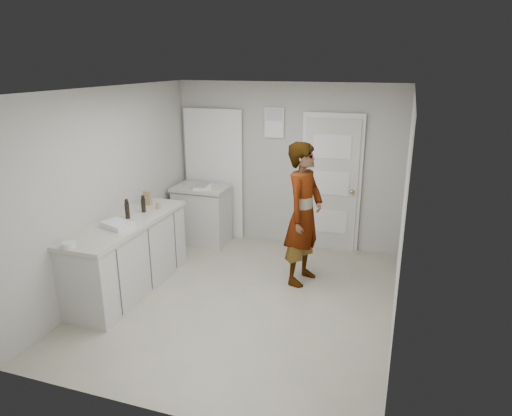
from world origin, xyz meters
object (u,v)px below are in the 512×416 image
(oil_cruet_a, at_px, (143,204))
(baking_dish, at_px, (118,225))
(person, at_px, (304,214))
(cake_mix_box, at_px, (148,198))
(egg_bowl, at_px, (69,245))
(spice_jar, at_px, (158,206))
(oil_cruet_b, at_px, (127,209))

(oil_cruet_a, height_order, baking_dish, oil_cruet_a)
(person, height_order, cake_mix_box, person)
(baking_dish, relative_size, egg_bowl, 2.84)
(baking_dish, xyz_separation_m, egg_bowl, (-0.13, -0.68, -0.00))
(cake_mix_box, relative_size, egg_bowl, 1.30)
(spice_jar, bearing_deg, egg_bowl, -98.73)
(spice_jar, relative_size, oil_cruet_a, 0.37)
(person, height_order, egg_bowl, person)
(cake_mix_box, xyz_separation_m, spice_jar, (0.23, -0.12, -0.05))
(spice_jar, distance_m, egg_bowl, 1.47)
(spice_jar, bearing_deg, cake_mix_box, 152.34)
(spice_jar, xyz_separation_m, baking_dish, (-0.09, -0.77, -0.01))
(cake_mix_box, bearing_deg, oil_cruet_a, -60.98)
(person, xyz_separation_m, baking_dish, (-1.97, -1.15, 0.03))
(person, xyz_separation_m, egg_bowl, (-2.10, -1.83, 0.03))
(cake_mix_box, xyz_separation_m, egg_bowl, (0.01, -1.58, -0.07))
(oil_cruet_a, height_order, oil_cruet_b, oil_cruet_b)
(egg_bowl, bearing_deg, baking_dish, 79.23)
(spice_jar, bearing_deg, oil_cruet_b, -109.51)
(cake_mix_box, distance_m, spice_jar, 0.26)
(spice_jar, relative_size, egg_bowl, 0.58)
(oil_cruet_a, distance_m, egg_bowl, 1.28)
(person, relative_size, oil_cruet_a, 8.06)
(person, relative_size, baking_dish, 4.51)
(oil_cruet_a, height_order, egg_bowl, oil_cruet_a)
(spice_jar, relative_size, oil_cruet_b, 0.33)
(oil_cruet_a, xyz_separation_m, baking_dish, (0.01, -0.59, -0.08))
(oil_cruet_b, bearing_deg, baking_dish, -77.43)
(oil_cruet_b, bearing_deg, person, 22.24)
(person, distance_m, oil_cruet_a, 2.06)
(oil_cruet_a, bearing_deg, person, 15.60)
(person, bearing_deg, egg_bowl, 144.56)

